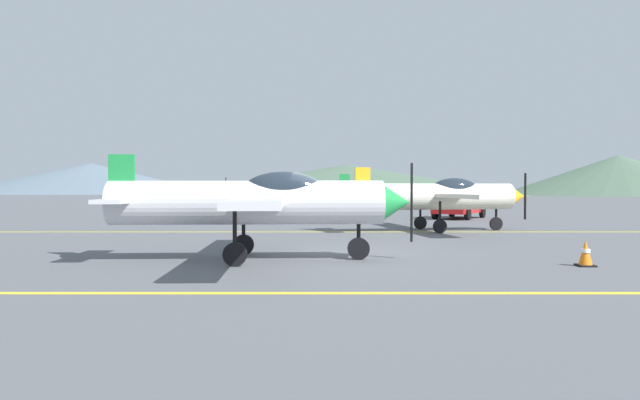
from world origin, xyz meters
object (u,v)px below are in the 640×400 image
object	(u,v)px
airplane_mid	(438,196)
traffic_cone_side	(582,253)
airplane_far	(286,193)
car_sedan	(457,203)
airplane_near	(257,201)

from	to	relation	value
airplane_mid	traffic_cone_side	world-z (taller)	airplane_mid
airplane_far	traffic_cone_side	xyz separation A→B (m)	(7.63, -20.21, -1.12)
airplane_far	car_sedan	distance (m)	9.70
airplane_mid	car_sedan	xyz separation A→B (m)	(3.03, 9.22, -0.57)
airplane_mid	car_sedan	size ratio (longest dim) A/B	1.82
traffic_cone_side	car_sedan	bearing A→B (deg)	84.03
traffic_cone_side	airplane_mid	bearing A→B (deg)	95.84
airplane_near	airplane_mid	xyz separation A→B (m)	(6.25, 8.97, 0.00)
airplane_far	airplane_mid	bearing A→B (deg)	-57.08
airplane_near	traffic_cone_side	world-z (taller)	airplane_near
airplane_mid	airplane_far	distance (m)	12.15
airplane_mid	airplane_far	bearing A→B (deg)	122.92
airplane_near	car_sedan	bearing A→B (deg)	62.96
car_sedan	traffic_cone_side	world-z (taller)	car_sedan
airplane_near	car_sedan	distance (m)	20.43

